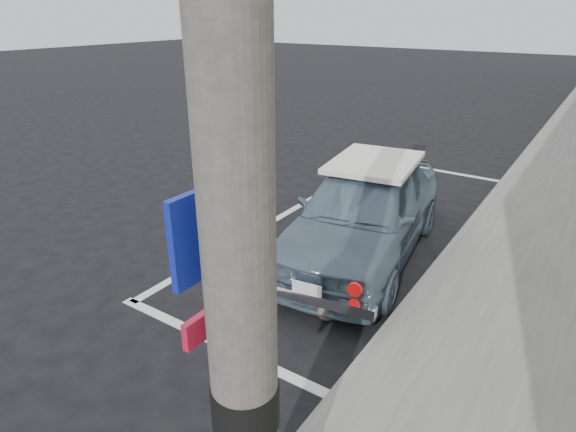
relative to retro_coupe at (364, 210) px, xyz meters
The scene contains 7 objects.
ground 2.36m from the retro_coupe, 110.33° to the right, with size 80.00×80.00×0.00m, color black.
sidewalk 2.49m from the retro_coupe, ahead, with size 2.80×40.00×0.15m, color #64635F.
pline_rear 2.72m from the retro_coupe, 96.24° to the right, with size 3.00×0.12×0.01m, color silver.
pline_front 4.43m from the retro_coupe, 93.75° to the left, with size 3.00×0.12×0.01m, color silver.
pline_side 2.01m from the retro_coupe, 152.56° to the left, with size 0.12×7.00×0.01m, color silver.
retro_coupe is the anchor object (origin of this frame).
cat 1.73m from the retro_coupe, 76.76° to the right, with size 0.31×0.55×0.30m.
Camera 1 is at (3.29, -3.46, 3.18)m, focal length 30.00 mm.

